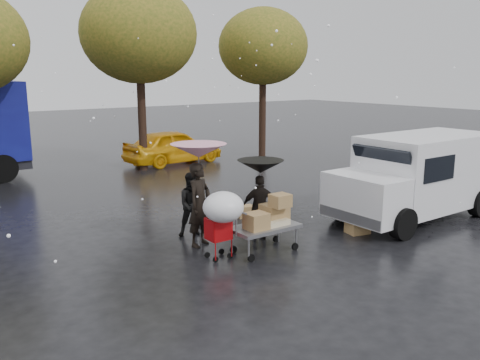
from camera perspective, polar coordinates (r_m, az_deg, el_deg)
ground at (r=11.02m, az=0.04°, el=-8.27°), size 90.00×90.00×0.00m
person_pink at (r=11.30m, az=-4.56°, el=-2.78°), size 0.81×0.70×1.88m
person_middle at (r=12.01m, az=-5.27°, el=-2.77°), size 0.90×0.80×1.53m
person_black at (r=11.77m, az=2.28°, el=-3.09°), size 0.95×0.75×1.51m
umbrella_pink at (r=11.06m, az=-4.67°, el=3.30°), size 1.23×1.23×2.30m
umbrella_black at (r=11.56m, az=2.32°, el=1.51°), size 1.07×1.07×1.87m
vendor_cart at (r=10.97m, az=3.15°, el=-4.38°), size 1.52×0.80×1.27m
shopping_cart at (r=10.32m, az=-1.98°, el=-3.47°), size 0.84×0.84×1.46m
white_van at (r=14.19m, az=19.32°, el=0.53°), size 4.91×2.18×2.20m
box_ground_near at (r=12.63m, az=13.08°, el=-4.83°), size 0.58×0.51×0.46m
box_ground_far at (r=13.65m, az=0.60°, el=-3.55°), size 0.48×0.42×0.32m
yellow_taxi at (r=21.81m, az=-7.49°, el=3.76°), size 4.40×2.06×1.46m
tree_row at (r=19.24m, az=-19.59°, el=14.93°), size 21.60×4.40×7.12m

